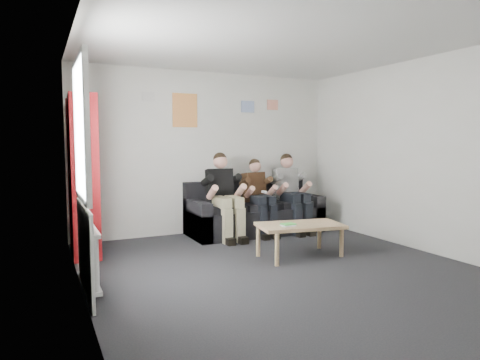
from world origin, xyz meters
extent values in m
plane|color=black|center=(0.00, 0.00, 0.00)|extent=(5.00, 5.00, 0.00)
plane|color=silver|center=(0.00, 0.00, 2.70)|extent=(5.00, 5.00, 0.00)
plane|color=silver|center=(0.00, 2.50, 1.35)|extent=(4.50, 0.00, 4.50)
plane|color=silver|center=(-2.25, 0.00, 1.35)|extent=(0.00, 5.00, 5.00)
plane|color=silver|center=(2.25, 0.00, 1.35)|extent=(0.00, 5.00, 5.00)
cube|color=black|center=(0.66, 2.03, 0.21)|extent=(2.24, 0.92, 0.43)
cube|color=black|center=(0.66, 2.39, 0.65)|extent=(2.24, 0.20, 0.44)
cube|color=black|center=(-0.36, 2.03, 0.31)|extent=(0.18, 0.92, 0.61)
cube|color=black|center=(1.69, 2.03, 0.31)|extent=(0.18, 0.92, 0.61)
cube|color=black|center=(0.66, 1.95, 0.48)|extent=(1.87, 0.63, 0.10)
cube|color=maroon|center=(-2.07, 1.84, 1.07)|extent=(0.32, 0.97, 2.15)
cube|color=tan|center=(0.51, 0.44, 0.42)|extent=(1.11, 0.61, 0.04)
cylinder|color=tan|center=(0.01, 0.19, 0.20)|extent=(0.06, 0.06, 0.40)
cylinder|color=tan|center=(1.01, 0.19, 0.20)|extent=(0.06, 0.06, 0.40)
cylinder|color=tan|center=(0.01, 0.69, 0.20)|extent=(0.06, 0.06, 0.40)
cylinder|color=tan|center=(1.01, 0.69, 0.20)|extent=(0.06, 0.06, 0.40)
cube|color=white|center=(0.29, 0.38, 0.45)|extent=(0.17, 0.13, 0.01)
cube|color=green|center=(0.31, 0.41, 0.46)|extent=(0.17, 0.13, 0.01)
cube|color=black|center=(0.04, 2.09, 0.81)|extent=(0.42, 0.31, 0.59)
sphere|color=tan|center=(0.04, 2.04, 1.22)|extent=(0.23, 0.23, 0.23)
sphere|color=black|center=(0.04, 2.06, 1.26)|extent=(0.22, 0.22, 0.22)
cube|color=#99926D|center=(0.04, 1.77, 0.60)|extent=(0.38, 0.48, 0.16)
cube|color=#99926D|center=(0.04, 1.54, 0.26)|extent=(0.36, 0.15, 0.53)
cube|color=black|center=(0.04, 1.48, 0.05)|extent=(0.36, 0.27, 0.10)
cube|color=#452C17|center=(0.66, 2.07, 0.77)|extent=(0.36, 0.27, 0.51)
sphere|color=tan|center=(0.66, 2.04, 1.13)|extent=(0.20, 0.20, 0.20)
sphere|color=black|center=(0.66, 2.05, 1.16)|extent=(0.19, 0.19, 0.19)
cube|color=black|center=(0.66, 1.80, 0.59)|extent=(0.33, 0.42, 0.14)
cube|color=black|center=(0.66, 1.60, 0.26)|extent=(0.31, 0.13, 0.53)
cube|color=black|center=(0.66, 1.55, 0.05)|extent=(0.31, 0.24, 0.09)
cube|color=silver|center=(0.66, 1.71, 0.73)|extent=(0.04, 0.13, 0.04)
cube|color=white|center=(1.29, 2.08, 0.80)|extent=(0.40, 0.29, 0.57)
sphere|color=tan|center=(1.29, 2.04, 1.19)|extent=(0.22, 0.22, 0.22)
sphere|color=black|center=(1.29, 2.06, 1.23)|extent=(0.21, 0.21, 0.21)
cube|color=black|center=(1.29, 1.78, 0.60)|extent=(0.36, 0.46, 0.15)
cube|color=black|center=(1.29, 1.56, 0.26)|extent=(0.34, 0.14, 0.53)
cube|color=black|center=(1.29, 1.50, 0.05)|extent=(0.34, 0.26, 0.10)
cylinder|color=white|center=(-2.15, -0.08, 0.35)|extent=(0.06, 0.06, 0.60)
cylinder|color=white|center=(-2.15, 0.00, 0.35)|extent=(0.06, 0.06, 0.60)
cylinder|color=white|center=(-2.15, 0.08, 0.35)|extent=(0.06, 0.06, 0.60)
cylinder|color=white|center=(-2.15, 0.16, 0.35)|extent=(0.06, 0.06, 0.60)
cylinder|color=white|center=(-2.15, 0.24, 0.35)|extent=(0.06, 0.06, 0.60)
cylinder|color=white|center=(-2.15, 0.32, 0.35)|extent=(0.06, 0.06, 0.60)
cylinder|color=white|center=(-2.15, 0.40, 0.35)|extent=(0.06, 0.06, 0.60)
cylinder|color=white|center=(-2.15, 0.48, 0.35)|extent=(0.06, 0.06, 0.60)
cube|color=white|center=(-2.15, 0.20, 0.07)|extent=(0.10, 0.64, 0.04)
cube|color=white|center=(-2.15, 0.20, 0.63)|extent=(0.10, 0.64, 0.04)
cube|color=white|center=(-2.23, 0.20, 1.65)|extent=(0.02, 1.00, 1.30)
cube|color=white|center=(-2.22, 0.20, 2.33)|extent=(0.05, 1.12, 0.06)
cube|color=white|center=(-2.22, 0.20, 0.97)|extent=(0.05, 1.12, 0.06)
cube|color=white|center=(-2.22, 0.20, 0.45)|extent=(0.03, 1.30, 0.90)
cube|color=#E7C251|center=(-0.40, 2.49, 2.05)|extent=(0.42, 0.01, 0.55)
cube|color=#3861BE|center=(0.75, 2.49, 2.15)|extent=(0.25, 0.01, 0.20)
cube|color=#C23C9C|center=(1.25, 2.49, 2.20)|extent=(0.22, 0.01, 0.18)
cube|color=silver|center=(-1.00, 2.49, 2.25)|extent=(0.20, 0.01, 0.14)
camera|label=1|loc=(-2.62, -4.29, 1.52)|focal=32.00mm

